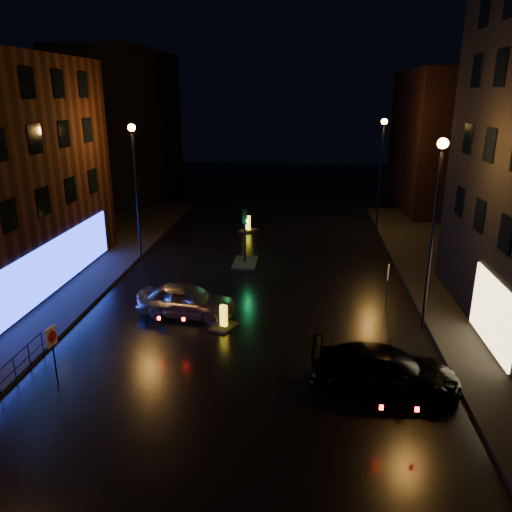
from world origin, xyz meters
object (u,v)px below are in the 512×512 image
object	(u,v)px
dark_sedan	(385,369)
road_sign_left	(52,341)
road_sign_right	(388,276)
bollard_near	(224,323)
silver_hatchback	(186,300)
bollard_far	(248,228)
traffic_signal	(245,256)

from	to	relation	value
dark_sedan	road_sign_left	world-z (taller)	road_sign_left
road_sign_right	dark_sedan	bearing A→B (deg)	93.61
bollard_near	silver_hatchback	bearing A→B (deg)	174.29
dark_sedan	bollard_near	size ratio (longest dim) A/B	3.51
bollard_far	road_sign_left	world-z (taller)	road_sign_left
road_sign_left	bollard_near	bearing A→B (deg)	51.94
dark_sedan	bollard_near	xyz separation A→B (m)	(-6.46, 4.21, -0.52)
bollard_near	road_sign_right	world-z (taller)	road_sign_right
road_sign_left	road_sign_right	world-z (taller)	road_sign_left
dark_sedan	road_sign_right	world-z (taller)	road_sign_right
bollard_far	road_sign_left	size ratio (longest dim) A/B	0.75
bollard_near	road_sign_left	bearing A→B (deg)	-112.88
traffic_signal	road_sign_left	distance (m)	14.88
road_sign_left	road_sign_right	bearing A→B (deg)	41.71
traffic_signal	road_sign_left	world-z (taller)	traffic_signal
road_sign_left	silver_hatchback	bearing A→B (deg)	69.97
road_sign_right	road_sign_left	bearing A→B (deg)	44.95
bollard_far	road_sign_left	bearing A→B (deg)	-77.38
traffic_signal	silver_hatchback	size ratio (longest dim) A/B	0.75
dark_sedan	traffic_signal	bearing A→B (deg)	31.47
dark_sedan	bollard_near	world-z (taller)	dark_sedan
traffic_signal	dark_sedan	xyz separation A→B (m)	(6.55, -13.11, 0.25)
dark_sedan	bollard_far	bearing A→B (deg)	24.14
bollard_near	road_sign_left	xyz separation A→B (m)	(-5.38, -4.95, 1.40)
road_sign_right	bollard_near	bearing A→B (deg)	35.98
bollard_near	dark_sedan	bearing A→B (deg)	-8.57
traffic_signal	road_sign_right	size ratio (longest dim) A/B	1.66
silver_hatchback	dark_sedan	distance (m)	9.97
bollard_near	traffic_signal	bearing A→B (deg)	115.08
silver_hatchback	bollard_near	world-z (taller)	silver_hatchback
bollard_near	bollard_far	size ratio (longest dim) A/B	0.91
traffic_signal	bollard_near	xyz separation A→B (m)	(0.09, -8.90, -0.26)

